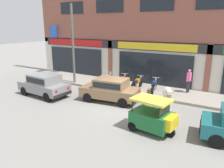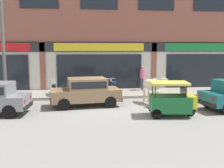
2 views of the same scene
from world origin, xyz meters
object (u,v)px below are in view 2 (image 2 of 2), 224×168
at_px(car_2, 86,91).
at_px(motorcycle_3, 114,87).
at_px(utility_pole, 3,45).
at_px(motorcycle_1, 74,88).
at_px(pedestrian, 143,75).
at_px(motorcycle_0, 54,88).
at_px(auto_rickshaw, 172,101).
at_px(motorcycle_2, 94,87).
at_px(cow, 152,85).

relative_size(car_2, motorcycle_3, 2.09).
height_order(motorcycle_3, utility_pole, utility_pole).
xyz_separation_m(motorcycle_1, pedestrian, (4.53, 0.97, 0.60)).
xyz_separation_m(motorcycle_0, pedestrian, (5.77, 1.09, 0.60)).
bearing_deg(car_2, auto_rickshaw, -33.57).
height_order(motorcycle_3, pedestrian, pedestrian).
bearing_deg(motorcycle_2, auto_rickshaw, -58.80).
xyz_separation_m(auto_rickshaw, motorcycle_0, (-5.62, 5.16, -0.11)).
relative_size(auto_rickshaw, motorcycle_0, 1.14).
height_order(auto_rickshaw, motorcycle_0, auto_rickshaw).
distance_m(car_2, motorcycle_3, 3.36).
xyz_separation_m(motorcycle_0, motorcycle_2, (2.43, 0.11, 0.00)).
xyz_separation_m(motorcycle_1, motorcycle_2, (1.19, -0.02, 0.00)).
height_order(auto_rickshaw, motorcycle_2, auto_rickshaw).
distance_m(motorcycle_0, motorcycle_2, 2.43).
bearing_deg(motorcycle_2, motorcycle_3, 0.23).
bearing_deg(motorcycle_3, motorcycle_2, -179.77).
bearing_deg(cow, car_2, -177.61).
xyz_separation_m(car_2, motorcycle_2, (0.51, 2.82, -0.26)).
bearing_deg(motorcycle_1, motorcycle_2, -0.77).
height_order(motorcycle_1, motorcycle_3, same).
height_order(auto_rickshaw, pedestrian, pedestrian).
distance_m(car_2, motorcycle_0, 3.33).
height_order(cow, motorcycle_0, cow).
bearing_deg(motorcycle_1, pedestrian, 12.03).
relative_size(auto_rickshaw, utility_pole, 0.35).
height_order(motorcycle_2, utility_pole, utility_pole).
height_order(motorcycle_0, motorcycle_2, same).
distance_m(cow, motorcycle_3, 3.22).
distance_m(car_2, utility_pole, 5.48).
relative_size(motorcycle_1, motorcycle_3, 1.00).
relative_size(motorcycle_0, motorcycle_1, 1.01).
height_order(car_2, motorcycle_2, car_2).
height_order(car_2, pedestrian, pedestrian).
distance_m(cow, auto_rickshaw, 2.63).
height_order(cow, auto_rickshaw, cow).
relative_size(motorcycle_0, utility_pole, 0.30).
height_order(cow, car_2, cow).
height_order(auto_rickshaw, motorcycle_3, auto_rickshaw).
relative_size(motorcycle_1, utility_pole, 0.30).
distance_m(motorcycle_1, utility_pole, 4.73).
xyz_separation_m(car_2, motorcycle_1, (-0.68, 2.83, -0.26)).
height_order(car_2, utility_pole, utility_pole).
height_order(car_2, auto_rickshaw, auto_rickshaw).
xyz_separation_m(motorcycle_0, motorcycle_3, (3.72, 0.11, 0.00)).
xyz_separation_m(pedestrian, utility_pole, (-8.39, -1.82, 2.00)).
distance_m(motorcycle_3, utility_pole, 6.91).
xyz_separation_m(car_2, pedestrian, (3.85, 3.80, 0.34)).
relative_size(pedestrian, utility_pole, 0.27).
bearing_deg(cow, motorcycle_2, 138.60).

